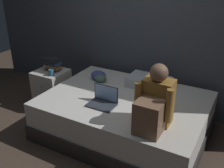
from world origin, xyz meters
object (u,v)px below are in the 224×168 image
at_px(laptop, 103,100).
at_px(book_stack, 52,64).
at_px(pillow, 149,82).
at_px(nightstand, 52,88).
at_px(bed, 125,116).
at_px(clothes_pile, 99,76).
at_px(mug, 51,73).
at_px(person_sitting, 154,104).

xyz_separation_m(laptop, book_stack, (-1.13, 0.43, 0.11)).
bearing_deg(pillow, laptop, -111.16).
bearing_deg(book_stack, nightstand, -111.38).
bearing_deg(bed, clothes_pile, 151.73).
bearing_deg(clothes_pile, nightstand, -165.18).
distance_m(nightstand, clothes_pile, 0.81).
xyz_separation_m(laptop, pillow, (0.28, 0.72, 0.01)).
height_order(bed, clothes_pile, clothes_pile).
distance_m(bed, clothes_pile, 0.72).
height_order(pillow, clothes_pile, pillow).
xyz_separation_m(bed, mug, (-1.17, -0.01, 0.36)).
height_order(nightstand, person_sitting, person_sitting).
relative_size(bed, nightstand, 3.50).
distance_m(nightstand, pillow, 1.50).
relative_size(nightstand, person_sitting, 0.87).
relative_size(bed, laptop, 6.25).
relative_size(person_sitting, clothes_pile, 2.44).
height_order(person_sitting, book_stack, person_sitting).
bearing_deg(person_sitting, laptop, 168.26).
bearing_deg(bed, mug, -179.66).
bearing_deg(mug, pillow, 19.39).
distance_m(nightstand, laptop, 1.24).
height_order(book_stack, clothes_pile, book_stack).
xyz_separation_m(nightstand, mug, (0.13, -0.12, 0.33)).
bearing_deg(clothes_pile, pillow, 11.64).
distance_m(laptop, book_stack, 1.22).
bearing_deg(nightstand, book_stack, 68.62).
bearing_deg(person_sitting, bed, 141.71).
bearing_deg(person_sitting, book_stack, 162.46).
bearing_deg(mug, bed, 0.34).
bearing_deg(book_stack, mug, -55.52).
height_order(bed, nightstand, nightstand).
bearing_deg(pillow, nightstand, -166.73).
bearing_deg(bed, person_sitting, -38.29).
bearing_deg(book_stack, laptop, -20.84).
relative_size(pillow, mug, 6.22).
xyz_separation_m(bed, book_stack, (-1.28, 0.16, 0.42)).
distance_m(person_sitting, book_stack, 1.90).
height_order(person_sitting, clothes_pile, person_sitting).
relative_size(pillow, book_stack, 2.29).
relative_size(bed, mug, 22.22).
relative_size(nightstand, clothes_pile, 2.12).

